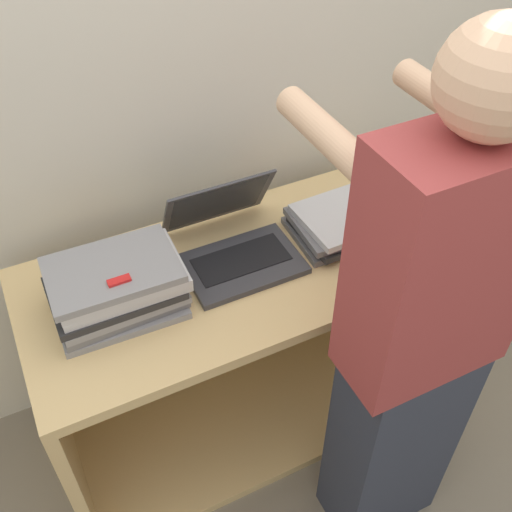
{
  "coord_description": "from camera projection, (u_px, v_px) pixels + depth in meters",
  "views": [
    {
      "loc": [
        -0.53,
        -0.87,
        2.03
      ],
      "look_at": [
        0.0,
        0.21,
        0.9
      ],
      "focal_mm": 42.0,
      "sensor_mm": 36.0,
      "label": 1
    }
  ],
  "objects": [
    {
      "name": "ground_plane",
      "position": [
        282.0,
        478.0,
        2.13
      ],
      "size": [
        12.0,
        12.0,
        0.0
      ],
      "primitive_type": "plane",
      "color": "#756B5B"
    },
    {
      "name": "wall_back",
      "position": [
        182.0,
        79.0,
        1.78
      ],
      "size": [
        8.0,
        0.05,
        2.4
      ],
      "color": "beige",
      "rests_on": "ground_plane"
    },
    {
      "name": "cart",
      "position": [
        235.0,
        333.0,
        2.11
      ],
      "size": [
        1.32,
        0.61,
        0.78
      ],
      "color": "tan",
      "rests_on": "ground_plane"
    },
    {
      "name": "laptop_open",
      "position": [
        234.0,
        243.0,
        1.8
      ],
      "size": [
        0.34,
        0.35,
        0.22
      ],
      "color": "#333338",
      "rests_on": "cart"
    },
    {
      "name": "laptop_stack_left",
      "position": [
        117.0,
        287.0,
        1.62
      ],
      "size": [
        0.36,
        0.26,
        0.16
      ],
      "color": "gray",
      "rests_on": "cart"
    },
    {
      "name": "laptop_stack_right",
      "position": [
        350.0,
        220.0,
        1.88
      ],
      "size": [
        0.37,
        0.26,
        0.09
      ],
      "color": "slate",
      "rests_on": "cart"
    },
    {
      "name": "person",
      "position": [
        417.0,
        346.0,
        1.5
      ],
      "size": [
        0.4,
        0.53,
        1.67
      ],
      "color": "#2D3342",
      "rests_on": "ground_plane"
    },
    {
      "name": "inventory_tag",
      "position": [
        119.0,
        281.0,
        1.52
      ],
      "size": [
        0.06,
        0.02,
        0.01
      ],
      "color": "red",
      "rests_on": "laptop_stack_left"
    }
  ]
}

